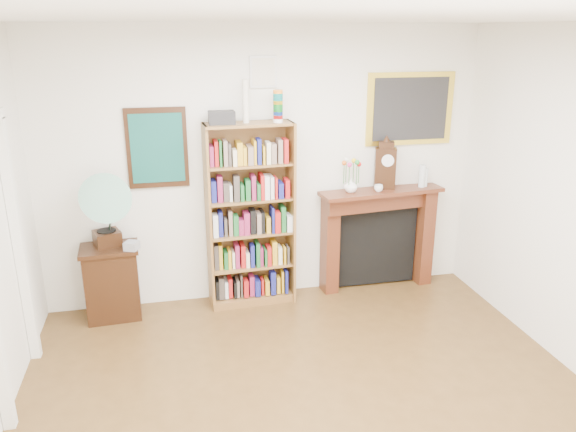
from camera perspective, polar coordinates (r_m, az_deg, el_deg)
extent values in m
cube|color=white|center=(3.16, 5.71, 19.49)|extent=(4.50, 5.00, 0.01)
cube|color=white|center=(5.75, -2.43, 4.96)|extent=(4.50, 0.01, 2.80)
cube|color=white|center=(5.12, -25.67, -2.70)|extent=(0.08, 0.08, 2.10)
cube|color=black|center=(5.60, -13.15, 6.74)|extent=(0.58, 0.03, 0.78)
cube|color=#11524B|center=(5.58, -13.15, 6.71)|extent=(0.50, 0.01, 0.67)
cube|color=white|center=(5.59, -2.53, 14.43)|extent=(0.26, 0.03, 0.30)
cube|color=silver|center=(5.57, -2.50, 14.42)|extent=(0.22, 0.01, 0.26)
cube|color=gold|center=(6.09, 12.29, 10.59)|extent=(0.95, 0.03, 0.75)
cube|color=#262628|center=(6.07, 12.36, 10.56)|extent=(0.82, 0.01, 0.65)
cube|color=brown|center=(5.64, -8.07, -0.31)|extent=(0.04, 0.31, 1.89)
cube|color=brown|center=(5.76, 0.30, 0.27)|extent=(0.04, 0.31, 1.89)
cube|color=brown|center=(5.46, -4.05, 9.29)|extent=(0.88, 0.36, 0.03)
cube|color=brown|center=(6.03, -3.66, -8.18)|extent=(0.88, 0.36, 0.08)
cube|color=brown|center=(5.82, -4.06, 0.43)|extent=(0.87, 0.07, 1.89)
cube|color=brown|center=(5.87, -3.73, -4.98)|extent=(0.83, 0.34, 0.02)
cube|color=brown|center=(5.74, -3.81, -1.71)|extent=(0.83, 0.34, 0.02)
cube|color=brown|center=(5.63, -3.88, 1.71)|extent=(0.83, 0.34, 0.02)
cube|color=brown|center=(5.54, -3.96, 5.25)|extent=(0.83, 0.34, 0.02)
cube|color=black|center=(5.82, -17.41, -6.43)|extent=(0.57, 0.43, 0.75)
cube|color=#472410|center=(6.05, 4.27, -2.88)|extent=(0.17, 0.21, 1.09)
cube|color=#472410|center=(6.43, 13.64, -2.04)|extent=(0.17, 0.21, 1.09)
cube|color=#472410|center=(6.07, 9.32, 1.57)|extent=(1.25, 0.32, 0.18)
cube|color=#472410|center=(6.01, 9.51, 2.46)|extent=(1.37, 0.45, 0.04)
cube|color=black|center=(6.31, 8.85, -3.01)|extent=(0.90, 0.09, 0.87)
cube|color=black|center=(5.71, -17.89, -2.15)|extent=(0.30, 0.30, 0.14)
cylinder|color=black|center=(5.69, -17.96, -1.43)|extent=(0.23, 0.23, 0.01)
cone|color=#2F4437|center=(5.45, -18.41, 1.23)|extent=(0.63, 0.70, 0.61)
cube|color=silver|center=(5.54, -15.60, -2.92)|extent=(0.16, 0.16, 0.08)
cube|color=black|center=(6.01, 9.83, 4.78)|extent=(0.24, 0.18, 0.43)
cylinder|color=white|center=(5.93, 10.11, 5.57)|extent=(0.13, 0.05, 0.13)
cube|color=black|center=(5.96, 9.96, 7.08)|extent=(0.18, 0.14, 0.08)
imported|color=white|center=(5.85, 6.40, 3.10)|extent=(0.17, 0.17, 0.14)
imported|color=white|center=(5.92, 9.18, 2.80)|extent=(0.10, 0.10, 0.07)
cylinder|color=silver|center=(6.17, 13.46, 3.97)|extent=(0.07, 0.07, 0.24)
cylinder|color=silver|center=(6.20, 13.75, 3.84)|extent=(0.06, 0.06, 0.20)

